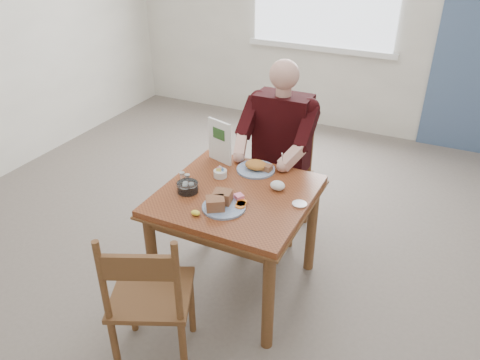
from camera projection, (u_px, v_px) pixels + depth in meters
The scene contains 15 objects.
floor at pixel (237, 284), 3.25m from camera, with size 6.00×6.00×0.00m, color #675C54.
wall_back at pixel (361, 6), 4.90m from camera, with size 5.50×5.50×0.00m, color white.
lemon_wedge at pixel (196, 213), 2.65m from camera, with size 0.06×0.04×0.03m, color yellow.
napkin at pixel (278, 185), 2.89m from camera, with size 0.09×0.08×0.06m, color white.
metal_dish at pixel (299, 204), 2.75m from camera, with size 0.09×0.09×0.01m, color silver.
table at pixel (236, 207), 2.93m from camera, with size 0.92×0.92×0.75m.
chair_far at pixel (281, 174), 3.64m from camera, with size 0.42×0.42×0.95m.
chair_near at pixel (150, 298), 2.46m from camera, with size 0.56×0.56×0.95m.
diner at pixel (279, 140), 3.40m from camera, with size 0.53×0.56×1.39m.
near_plate at pixel (222, 203), 2.71m from camera, with size 0.34×0.34×0.09m.
far_plate at pixel (257, 167), 3.11m from camera, with size 0.29×0.29×0.07m.
caddy at pixel (220, 173), 3.03m from camera, with size 0.11×0.11×0.07m.
shakers at pixel (185, 179), 2.95m from camera, with size 0.08×0.05×0.08m.
creamer at pixel (188, 187), 2.87m from camera, with size 0.16×0.16×0.06m.
menu at pixel (220, 141), 3.16m from camera, with size 0.20×0.08×0.30m.
Camera 1 is at (1.09, -2.21, 2.24)m, focal length 35.00 mm.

